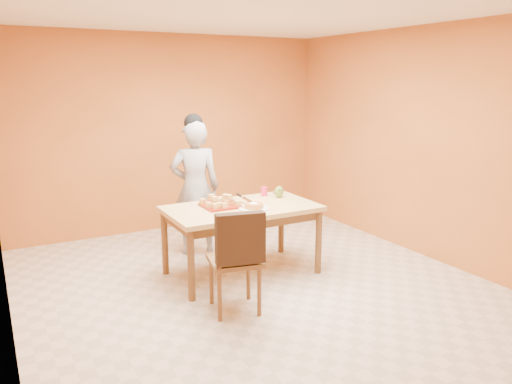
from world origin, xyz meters
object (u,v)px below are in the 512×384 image
checker_tin (278,192)px  red_dinner_plate (219,200)px  magenta_glass (264,191)px  person (195,188)px  sponge_cake (254,206)px  pastry_platter (220,206)px  dining_chair (235,258)px  egg_ornament (279,192)px  dining_table (242,215)px

checker_tin → red_dinner_plate: bearing=178.4°
red_dinner_plate → magenta_glass: size_ratio=2.60×
person → sponge_cake: (0.25, -1.02, -0.02)m
sponge_cake → pastry_platter: bearing=136.8°
dining_chair → egg_ornament: dining_chair is taller
dining_table → red_dinner_plate: bearing=106.2°
red_dinner_plate → sponge_cake: 0.54m
magenta_glass → person: bearing=139.3°
person → checker_tin: size_ratio=14.39×
dining_chair → red_dinner_plate: bearing=84.6°
sponge_cake → red_dinner_plate: bearing=107.7°
egg_ornament → dining_chair: bearing=-137.7°
red_dinner_plate → egg_ornament: egg_ornament is taller
pastry_platter → egg_ornament: 0.78m
dining_table → egg_ornament: (0.56, 0.16, 0.16)m
red_dinner_plate → checker_tin: (0.75, -0.02, 0.01)m
red_dinner_plate → checker_tin: 0.75m
red_dinner_plate → dining_chair: bearing=-107.6°
egg_ornament → magenta_glass: (-0.11, 0.15, -0.01)m
magenta_glass → dining_chair: bearing=-130.0°
pastry_platter → dining_chair: bearing=-106.1°
dining_chair → dining_table: bearing=71.6°
dining_chair → sponge_cake: dining_chair is taller
egg_ornament → checker_tin: (0.09, 0.17, -0.05)m
sponge_cake → person: bearing=103.5°
dining_chair → checker_tin: size_ratio=8.72×
red_dinner_plate → checker_tin: checker_tin is taller
pastry_platter → red_dinner_plate: size_ratio=1.31×
dining_table → person: person is taller
dining_chair → magenta_glass: bearing=62.2°
sponge_cake → egg_ornament: size_ratio=1.49×
pastry_platter → egg_ornament: bearing=4.7°
person → egg_ornament: (0.75, -0.70, 0.02)m
person → pastry_platter: person is taller
sponge_cake → checker_tin: 0.77m
pastry_platter → egg_ornament: size_ratio=2.70×
dining_table → sponge_cake: sponge_cake is taller
egg_ornament → checker_tin: 0.20m
red_dinner_plate → sponge_cake: (0.16, -0.51, 0.03)m
pastry_platter → red_dinner_plate: pastry_platter is taller
red_dinner_plate → magenta_glass: bearing=-4.0°
dining_table → dining_chair: bearing=-120.6°
sponge_cake → checker_tin: sponge_cake is taller
dining_chair → checker_tin: bearing=57.1°
red_dinner_plate → egg_ornament: (0.67, -0.19, 0.06)m
magenta_glass → checker_tin: (0.20, 0.02, -0.04)m
dining_table → pastry_platter: size_ratio=4.40×
red_dinner_plate → egg_ornament: 0.70m
pastry_platter → red_dinner_plate: 0.28m
dining_table → pastry_platter: bearing=155.8°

